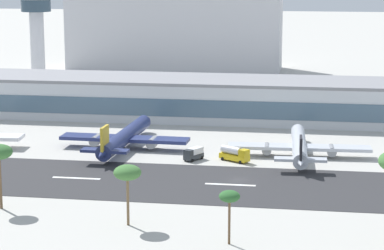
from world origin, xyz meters
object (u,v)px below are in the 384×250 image
Objects in this scene: palm_tree_0 at (229,198)px; terminal_building at (224,99)px; control_tower at (37,30)px; airliner_gold_tail_gate_1 at (124,138)px; airliner_black_tail_gate_2 at (299,147)px; service_fuel_truck_0 at (235,154)px; palm_tree_1 at (127,173)px; distant_hotel_block at (175,27)px; service_box_truck_1 at (194,153)px.

terminal_building is at bearing 97.30° from palm_tree_0.
palm_tree_0 is (97.03, -168.68, -15.94)m from control_tower.
airliner_gold_tail_gate_1 is at bearing -114.10° from terminal_building.
airliner_gold_tail_gate_1 is 1.11× the size of airliner_black_tail_gate_2.
terminal_building is at bearing -22.31° from airliner_gold_tail_gate_1.
service_fuel_truck_0 is 58.45m from palm_tree_1.
palm_tree_0 is at bearing -82.70° from terminal_building.
control_tower reaches higher than airliner_gold_tail_gate_1.
control_tower is 3.71× the size of palm_tree_0.
terminal_building is 114.73m from palm_tree_1.
control_tower is 0.37× the size of distant_hotel_block.
control_tower is 0.79× the size of airliner_gold_tail_gate_1.
distant_hotel_block is 8.40× the size of palm_tree_1.
service_box_truck_1 is (38.20, -184.19, -18.64)m from distant_hotel_block.
terminal_building is 54.67m from airliner_gold_tail_gate_1.
control_tower is 3.10× the size of palm_tree_1.
control_tower is 6.00× the size of service_box_truck_1.
palm_tree_1 is (16.78, -64.72, 7.43)m from airliner_gold_tail_gate_1.
terminal_building is 30.36× the size of service_box_truck_1.
service_fuel_truck_0 is at bearing -103.84° from airliner_gold_tail_gate_1.
control_tower is at bearing -118.18° from distant_hotel_block.
distant_hotel_block reaches higher than palm_tree_1.
control_tower is 0.87× the size of airliner_black_tail_gate_2.
airliner_black_tail_gate_2 is at bearing -42.23° from control_tower.
airliner_gold_tail_gate_1 is 67.28m from palm_tree_1.
palm_tree_1 is at bearing -92.75° from terminal_building.
airliner_gold_tail_gate_1 is 33.50m from service_fuel_truck_0.
service_fuel_truck_0 is at bearing 110.21° from airliner_black_tail_gate_2.
palm_tree_1 is at bearing -82.01° from distant_hotel_block.
palm_tree_1 is (-4.57, -55.43, 8.89)m from service_box_truck_1.
palm_tree_1 is (-21.17, 7.87, 1.68)m from palm_tree_0.
distant_hotel_block is 253.75m from palm_tree_0.
control_tower reaches higher than palm_tree_0.
distant_hotel_block is 189.52m from airliner_black_tail_gate_2.
palm_tree_0 reaches higher than airliner_gold_tail_gate_1.
service_fuel_truck_0 is 10.90m from service_box_truck_1.
service_fuel_truck_0 is 1.34× the size of service_box_truck_1.
service_box_truck_1 is at bearing -52.65° from control_tower.
distant_hotel_block reaches higher than palm_tree_0.
service_fuel_truck_0 is at bearing -80.39° from terminal_building.
terminal_building is 59.31m from service_box_truck_1.
palm_tree_0 is 0.84× the size of palm_tree_1.
service_box_truck_1 is 0.52× the size of palm_tree_1.
airliner_black_tail_gate_2 is (65.81, -176.86, -17.50)m from distant_hotel_block.
airliner_gold_tail_gate_1 is 3.95× the size of palm_tree_1.
service_box_truck_1 is (-10.89, -0.27, -0.24)m from service_fuel_truck_0.
palm_tree_0 is at bearing -77.51° from distant_hotel_block.
terminal_building is 15.70× the size of palm_tree_1.
service_fuel_truck_0 reaches higher than service_box_truck_1.
terminal_building is 4.40× the size of airliner_black_tail_gate_2.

